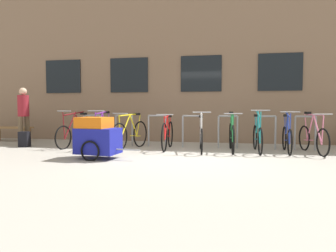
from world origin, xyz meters
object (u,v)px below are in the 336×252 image
Objects in this scene: bicycle_white at (201,137)px; wooden_bench at (11,131)px; bicycle_blue at (287,138)px; backpack at (24,139)px; bicycle_green at (232,136)px; bicycle_maroon at (76,134)px; person_by_bench at (24,112)px; bicycle_yellow at (130,134)px; bicycle_teal at (258,137)px; bicycle_pink at (313,138)px; bike_trailer at (97,137)px; bicycle_purple at (103,134)px; bicycle_red at (168,134)px.

bicycle_white reaches higher than wooden_bench.
backpack is (-7.18, -0.32, -0.15)m from bicycle_blue.
bicycle_blue is 0.90× the size of bicycle_green.
person_by_bench reaches higher than bicycle_maroon.
bicycle_yellow is 1.23× the size of wooden_bench.
bicycle_white is (3.60, -0.21, -0.01)m from bicycle_maroon.
wooden_bench is at bearing 161.63° from bicycle_maroon.
bicycle_teal is 1.33m from bicycle_pink.
person_by_bench is (-5.31, 0.27, 0.62)m from bicycle_white.
bicycle_maroon is 1.02× the size of bicycle_pink.
bicycle_yellow is at bearing 0.57° from backpack.
bicycle_teal is 0.96× the size of bicycle_green.
bike_trailer is (-4.30, -1.79, 0.11)m from bicycle_blue.
bicycle_pink is 0.96× the size of bicycle_green.
bicycle_red is (1.77, 0.21, -0.01)m from bicycle_purple.
bicycle_teal is at bearing 6.97° from bicycle_white.
person_by_bench is at bearing 179.17° from bicycle_teal.
wooden_bench is at bearing 172.80° from bicycle_teal.
bike_trailer is 3.24m from backpack.
bicycle_red is 1.02× the size of person_by_bench.
bicycle_purple is 1.07× the size of person_by_bench.
bike_trailer reaches higher than wooden_bench.
bicycle_purple is 2.69m from person_by_bench.
bicycle_teal reaches higher than bicycle_green.
bicycle_pink is 3.67m from bicycle_red.
bicycle_green is 6.11m from person_by_bench.
bicycle_maroon reaches higher than backpack.
bicycle_blue is 0.72m from bicycle_teal.
bicycle_blue is 0.92× the size of bicycle_red.
bicycle_white is 1.93m from bicycle_yellow.
bike_trailer is at bearing -50.93° from bicycle_maroon.
backpack is at bearing -177.64° from bicycle_teal.
wooden_bench is (-5.55, 0.94, -0.05)m from bicycle_red.
bicycle_maroon is 3.97× the size of backpack.
bicycle_maroon is at bearing -179.84° from bicycle_blue.
bicycle_blue reaches higher than bicycle_pink.
wooden_bench is 1.60m from person_by_bench.
bicycle_purple is 1.12× the size of bicycle_white.
wooden_bench is at bearing 169.76° from bicycle_white.
bicycle_purple is 1.14× the size of bicycle_blue.
person_by_bench reaches higher than bicycle_yellow.
bicycle_maroon is 5.02m from bicycle_teal.
bicycle_red is 1.01m from bicycle_yellow.
backpack is at bearing -177.19° from bicycle_green.
bicycle_blue is at bearing 2.45° from bicycle_purple.
person_by_bench is at bearing 176.91° from bicycle_yellow.
bicycle_blue is at bearing -6.22° from wooden_bench.
bicycle_green is at bearing -7.69° from wooden_bench.
bicycle_red is at bearing 1.76° from backpack.
backpack is (-2.34, -0.12, -0.19)m from bicycle_purple.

